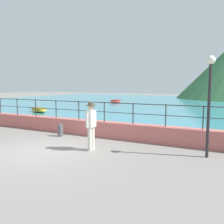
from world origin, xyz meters
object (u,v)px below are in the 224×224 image
(person_walking, at_px, (91,124))
(boat_2, at_px, (116,101))
(lamp_post, at_px, (210,90))
(bollard, at_px, (60,130))
(boat_4, at_px, (39,110))

(person_walking, xyz_separation_m, boat_2, (-9.96, 21.42, -0.72))
(lamp_post, bearing_deg, person_walking, -164.41)
(person_walking, xyz_separation_m, lamp_post, (3.81, 1.06, 1.22))
(person_walking, height_order, lamp_post, lamp_post)
(bollard, bearing_deg, boat_2, 110.21)
(boat_4, bearing_deg, bollard, -40.00)
(bollard, bearing_deg, boat_4, 140.00)
(person_walking, bearing_deg, bollard, 151.84)
(person_walking, xyz_separation_m, bollard, (-2.58, 1.38, -0.70))
(person_walking, relative_size, boat_4, 0.71)
(lamp_post, distance_m, bollard, 6.68)
(bollard, height_order, boat_4, boat_4)
(person_walking, height_order, bollard, person_walking)
(bollard, relative_size, boat_4, 0.23)
(lamp_post, relative_size, boat_2, 1.40)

